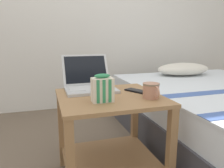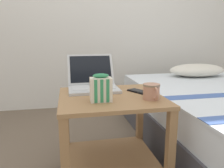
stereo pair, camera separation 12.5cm
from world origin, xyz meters
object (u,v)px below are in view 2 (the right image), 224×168
cell_phone (139,91)px  snack_bag (101,89)px  laptop (93,82)px  mug_front_left (152,91)px

cell_phone → snack_bag: bearing=-150.1°
laptop → snack_bag: laptop is taller
cell_phone → mug_front_left: bearing=-84.8°
cell_phone → laptop: bearing=151.2°
laptop → cell_phone: laptop is taller
mug_front_left → snack_bag: snack_bag is taller
mug_front_left → laptop: bearing=132.4°
snack_bag → cell_phone: size_ratio=0.91×
laptop → mug_front_left: size_ratio=2.63×
mug_front_left → cell_phone: size_ratio=0.79×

